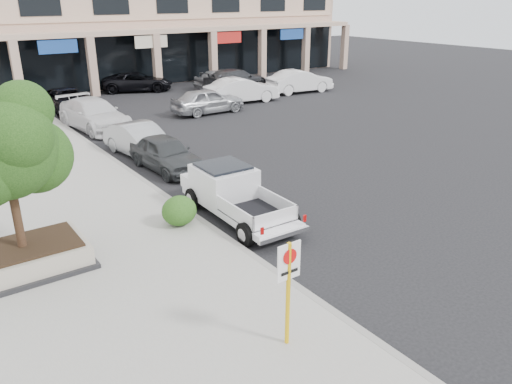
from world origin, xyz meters
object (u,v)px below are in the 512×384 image
lot_car_a (208,101)px  lot_car_c (236,80)px  planter (25,258)px  curb_car_a (166,153)px  curb_car_d (69,100)px  lot_car_e (222,79)px  no_parking_sign (288,280)px  curb_car_b (141,140)px  pickup_truck (238,196)px  lot_car_b (242,90)px  lot_car_f (300,81)px  planter_tree (9,146)px  lot_car_d (137,82)px  curb_car_c (94,114)px

lot_car_a → lot_car_c: bearing=-46.1°
planter → curb_car_a: curb_car_a is taller
curb_car_d → lot_car_e: size_ratio=1.16×
lot_car_c → curb_car_d: bearing=76.4°
lot_car_e → lot_car_c: bearing=-168.0°
no_parking_sign → curb_car_d: (3.04, 25.69, -0.92)m
curb_car_b → lot_car_a: 9.14m
planter → pickup_truck: pickup_truck is taller
curb_car_d → lot_car_c: lot_car_c is taller
lot_car_b → lot_car_f: (5.66, 0.64, 0.00)m
lot_car_c → lot_car_b: bearing=137.7°
curb_car_d → lot_car_f: size_ratio=1.01×
curb_car_b → curb_car_d: 11.39m
curb_car_a → lot_car_f: lot_car_f is taller
curb_car_b → lot_car_f: (16.21, 8.15, 0.11)m
planter → no_parking_sign: (3.69, -6.28, 1.16)m
curb_car_d → planter_tree: bearing=-110.7°
curb_car_d → curb_car_a: bearing=-91.8°
curb_car_b → lot_car_d: (6.45, 15.69, -0.01)m
lot_car_b → lot_car_f: 5.70m
curb_car_a → planter: bearing=-143.6°
lot_car_e → lot_car_f: size_ratio=0.88×
curb_car_d → planter: bearing=-110.9°
planter → lot_car_e: (18.99, 21.06, 0.28)m
curb_car_b → lot_car_b: (10.54, 7.52, 0.10)m
curb_car_a → curb_car_c: size_ratio=0.75×
planter → lot_car_f: (22.86, 16.18, 0.36)m
curb_car_b → lot_car_f: bearing=19.4°
curb_car_c → curb_car_d: curb_car_c is taller
lot_car_c → lot_car_e: size_ratio=1.29×
planter → lot_car_a: size_ratio=0.70×
curb_car_a → lot_car_c: 18.85m
curb_car_d → lot_car_a: (6.88, -5.45, 0.07)m
lot_car_b → lot_car_c: (2.14, 4.05, -0.00)m
planter → curb_car_a: size_ratio=0.77×
planter_tree → curb_car_c: size_ratio=0.72×
no_parking_sign → lot_car_a: size_ratio=0.50×
no_parking_sign → lot_car_e: no_parking_sign is taller
curb_car_d → curb_car_c: bearing=-93.5°
curb_car_a → lot_car_c: lot_car_c is taller
planter → curb_car_b: size_ratio=0.72×
curb_car_d → lot_car_d: (6.38, 4.30, 0.01)m
curb_car_a → lot_car_d: bearing=67.3°
curb_car_a → curb_car_b: (-0.07, 2.44, 0.02)m
lot_car_d → curb_car_c: bearing=169.7°
pickup_truck → lot_car_c: size_ratio=0.90×
no_parking_sign → lot_car_f: size_ratio=0.45×
planter_tree → no_parking_sign: (3.56, -6.43, -1.78)m
planter_tree → lot_car_c: size_ratio=0.70×
curb_car_b → lot_car_a: size_ratio=0.97×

